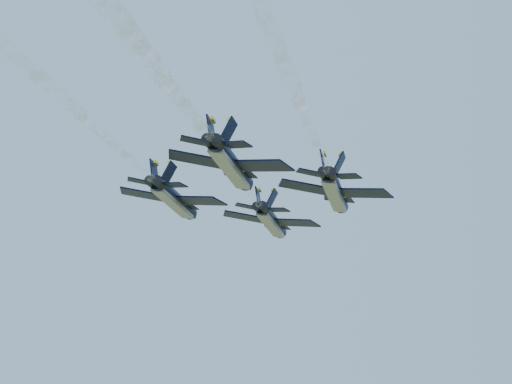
{
  "coord_description": "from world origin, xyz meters",
  "views": [
    {
      "loc": [
        3.31,
        -84.45,
        77.53
      ],
      "look_at": [
        -0.43,
        5.06,
        101.93
      ],
      "focal_mm": 55.0,
      "sensor_mm": 36.0,
      "label": 1
    }
  ],
  "objects_px": {
    "jet_lead": "(272,221)",
    "jet_right": "(336,192)",
    "jet_slot": "(232,165)",
    "jet_left": "(175,200)"
  },
  "relations": [
    {
      "from": "jet_lead",
      "to": "jet_right",
      "type": "relative_size",
      "value": 1.0
    },
    {
      "from": "jet_right",
      "to": "jet_slot",
      "type": "height_order",
      "value": "same"
    },
    {
      "from": "jet_lead",
      "to": "jet_slot",
      "type": "bearing_deg",
      "value": -88.13
    },
    {
      "from": "jet_lead",
      "to": "jet_left",
      "type": "bearing_deg",
      "value": -123.71
    },
    {
      "from": "jet_lead",
      "to": "jet_slot",
      "type": "relative_size",
      "value": 1.0
    },
    {
      "from": "jet_lead",
      "to": "jet_left",
      "type": "relative_size",
      "value": 1.0
    },
    {
      "from": "jet_left",
      "to": "jet_slot",
      "type": "height_order",
      "value": "same"
    },
    {
      "from": "jet_lead",
      "to": "jet_right",
      "type": "distance_m",
      "value": 16.22
    },
    {
      "from": "jet_lead",
      "to": "jet_slot",
      "type": "height_order",
      "value": "same"
    },
    {
      "from": "jet_left",
      "to": "jet_right",
      "type": "relative_size",
      "value": 1.0
    }
  ]
}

